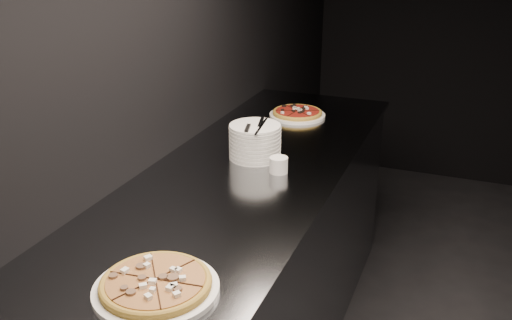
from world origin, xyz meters
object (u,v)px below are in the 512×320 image
at_px(counter, 242,275).
at_px(ramekin, 279,164).
at_px(pizza_tomato, 297,113).
at_px(pizza_mushroom, 156,285).
at_px(cutlery, 255,126).
at_px(plate_stack, 255,141).

height_order(counter, ramekin, ramekin).
relative_size(pizza_tomato, ramekin, 4.53).
xyz_separation_m(pizza_mushroom, ramekin, (0.03, 0.86, 0.01)).
relative_size(counter, ramekin, 33.92).
xyz_separation_m(counter, pizza_mushroom, (0.10, -0.79, 0.48)).
height_order(counter, cutlery, cutlery).
xyz_separation_m(pizza_tomato, cutlery, (0.02, -0.61, 0.13)).
bearing_deg(ramekin, plate_stack, 141.99).
height_order(pizza_tomato, cutlery, cutlery).
bearing_deg(cutlery, pizza_tomato, 76.67).
relative_size(pizza_mushroom, ramekin, 4.63).
distance_m(pizza_mushroom, cutlery, 0.97).
height_order(pizza_mushroom, ramekin, ramekin).
distance_m(counter, plate_stack, 0.56).
distance_m(cutlery, ramekin, 0.20).
bearing_deg(pizza_tomato, plate_stack, -89.36).
distance_m(pizza_tomato, ramekin, 0.73).
bearing_deg(cutlery, plate_stack, 102.88).
relative_size(counter, pizza_tomato, 7.49).
distance_m(counter, cutlery, 0.63).
xyz_separation_m(plate_stack, cutlery, (0.01, -0.02, 0.07)).
bearing_deg(plate_stack, pizza_mushroom, -83.56).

